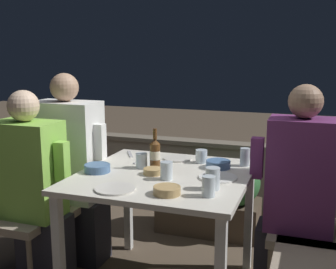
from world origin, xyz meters
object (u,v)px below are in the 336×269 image
object	(u,v)px
chair_left_near	(8,203)
beer_bottle	(155,153)
person_white_polo	(72,169)
person_purple_stripe	(294,195)
person_green_blouse	(33,189)
chair_left_far	(49,187)
chair_right_far	(329,222)

from	to	relation	value
chair_left_near	beer_bottle	world-z (taller)	beer_bottle
person_white_polo	person_purple_stripe	size ratio (longest dim) A/B	1.03
chair_left_near	person_purple_stripe	bearing A→B (deg)	11.30
person_green_blouse	chair_left_far	size ratio (longest dim) A/B	1.48
chair_left_far	chair_left_near	bearing A→B (deg)	-100.23
person_green_blouse	chair_left_near	bearing A→B (deg)	-180.00
chair_left_far	chair_right_far	xyz separation A→B (m)	(1.86, -0.00, 0.00)
person_purple_stripe	chair_left_near	bearing A→B (deg)	-168.70
person_white_polo	chair_right_far	distance (m)	1.67
chair_left_near	beer_bottle	xyz separation A→B (m)	(0.91, 0.25, 0.34)
person_green_blouse	beer_bottle	world-z (taller)	person_green_blouse
person_purple_stripe	beer_bottle	xyz separation A→B (m)	(-0.82, -0.10, 0.20)
beer_bottle	chair_left_near	bearing A→B (deg)	-164.82
person_white_polo	person_purple_stripe	bearing A→B (deg)	-0.13
chair_left_near	person_green_blouse	distance (m)	0.23
person_purple_stripe	beer_bottle	bearing A→B (deg)	-173.14
person_white_polo	chair_right_far	bearing A→B (deg)	-0.11
chair_right_far	person_purple_stripe	bearing A→B (deg)	180.00
chair_left_near	person_white_polo	bearing A→B (deg)	53.53
chair_left_near	person_green_blouse	size ratio (longest dim) A/B	0.67
chair_left_far	person_white_polo	size ratio (longest dim) A/B	0.63
chair_left_far	chair_right_far	world-z (taller)	same
chair_left_far	person_purple_stripe	size ratio (longest dim) A/B	0.65
chair_right_far	beer_bottle	xyz separation A→B (m)	(-1.01, -0.10, 0.34)
beer_bottle	person_green_blouse	bearing A→B (deg)	-160.89
person_green_blouse	person_white_polo	distance (m)	0.36
person_purple_stripe	beer_bottle	world-z (taller)	person_purple_stripe
beer_bottle	person_purple_stripe	bearing A→B (deg)	6.86
chair_left_far	person_white_polo	xyz separation A→B (m)	(0.19, 0.00, 0.15)
person_white_polo	chair_left_near	bearing A→B (deg)	-126.47
person_green_blouse	chair_right_far	world-z (taller)	person_green_blouse
chair_left_far	chair_right_far	bearing A→B (deg)	-0.10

